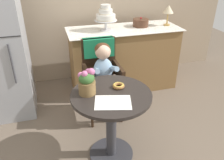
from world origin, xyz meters
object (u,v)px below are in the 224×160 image
(flower_vase, at_px, (87,82))
(tiered_cake_stand, at_px, (106,16))
(round_layer_cake, at_px, (141,23))
(donut_front, at_px, (119,86))
(cafe_table, at_px, (111,113))
(seated_child, at_px, (104,69))
(table_lamp, at_px, (168,10))
(wicker_chair, at_px, (101,66))

(flower_vase, relative_size, tiered_cake_stand, 0.70)
(round_layer_cake, bearing_deg, tiered_cake_stand, -174.74)
(donut_front, bearing_deg, flower_vase, -175.63)
(cafe_table, xyz_separation_m, round_layer_cake, (0.81, 1.35, 0.44))
(seated_child, height_order, flower_vase, seated_child)
(round_layer_cake, distance_m, table_lamp, 0.42)
(flower_vase, xyz_separation_m, table_lamp, (1.39, 1.23, 0.29))
(tiered_cake_stand, distance_m, table_lamp, 0.90)
(cafe_table, xyz_separation_m, table_lamp, (1.19, 1.30, 0.61))
(seated_child, xyz_separation_m, round_layer_cake, (0.73, 0.76, 0.27))
(wicker_chair, xyz_separation_m, tiered_cake_stand, (0.21, 0.56, 0.45))
(cafe_table, distance_m, tiered_cake_stand, 1.46)
(seated_child, xyz_separation_m, table_lamp, (1.11, 0.71, 0.44))
(seated_child, bearing_deg, wicker_chair, 90.00)
(cafe_table, relative_size, table_lamp, 2.53)
(donut_front, height_order, table_lamp, table_lamp)
(tiered_cake_stand, bearing_deg, table_lamp, -0.22)
(wicker_chair, relative_size, round_layer_cake, 4.36)
(wicker_chair, distance_m, tiered_cake_stand, 0.75)
(wicker_chair, xyz_separation_m, round_layer_cake, (0.73, 0.60, 0.31))
(table_lamp, bearing_deg, flower_vase, -138.41)
(cafe_table, bearing_deg, flower_vase, 162.49)
(flower_vase, height_order, tiered_cake_stand, tiered_cake_stand)
(cafe_table, distance_m, flower_vase, 0.38)
(tiered_cake_stand, bearing_deg, cafe_table, -102.65)
(cafe_table, bearing_deg, round_layer_cake, 58.99)
(table_lamp, bearing_deg, donut_front, -132.20)
(cafe_table, bearing_deg, wicker_chair, 83.79)
(round_layer_cake, relative_size, table_lamp, 0.77)
(donut_front, relative_size, flower_vase, 0.48)
(donut_front, xyz_separation_m, table_lamp, (1.10, 1.21, 0.38))
(flower_vase, bearing_deg, wicker_chair, 67.72)
(cafe_table, distance_m, donut_front, 0.26)
(donut_front, distance_m, tiered_cake_stand, 1.28)
(tiered_cake_stand, height_order, round_layer_cake, tiered_cake_stand)
(donut_front, xyz_separation_m, flower_vase, (-0.29, -0.02, 0.09))
(tiered_cake_stand, height_order, table_lamp, tiered_cake_stand)
(seated_child, relative_size, flower_vase, 3.12)
(cafe_table, xyz_separation_m, tiered_cake_stand, (0.29, 1.30, 0.59))
(seated_child, bearing_deg, table_lamp, 32.50)
(donut_front, relative_size, round_layer_cake, 0.51)
(wicker_chair, distance_m, seated_child, 0.16)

